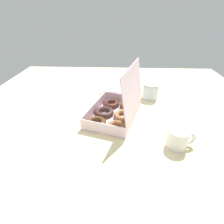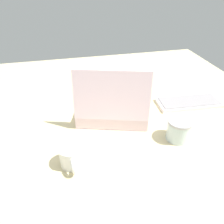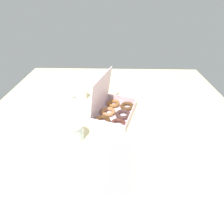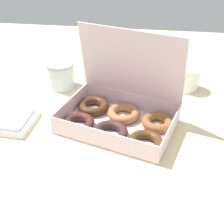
% 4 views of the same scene
% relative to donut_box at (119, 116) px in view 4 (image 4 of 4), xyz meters
% --- Properties ---
extents(ground_plane, '(1.80, 1.80, 0.02)m').
position_rel_donut_box_xyz_m(ground_plane, '(-0.01, 0.01, -0.05)').
color(ground_plane, beige).
extents(donut_box, '(0.39, 0.32, 0.29)m').
position_rel_donut_box_xyz_m(donut_box, '(0.00, 0.00, 0.00)').
color(donut_box, white).
rests_on(donut_box, ground_plane).
extents(coffee_mug, '(0.09, 0.12, 0.08)m').
position_rel_donut_box_xyz_m(coffee_mug, '(0.22, 0.27, 0.01)').
color(coffee_mug, white).
rests_on(coffee_mug, ground_plane).
extents(glass_jar, '(0.10, 0.10, 0.10)m').
position_rel_donut_box_xyz_m(glass_jar, '(-0.24, 0.22, 0.01)').
color(glass_jar, silver).
rests_on(glass_jar, ground_plane).
extents(paper_napkin, '(0.13, 0.12, 0.00)m').
position_rel_donut_box_xyz_m(paper_napkin, '(-0.19, -0.26, -0.03)').
color(paper_napkin, white).
rests_on(paper_napkin, ground_plane).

